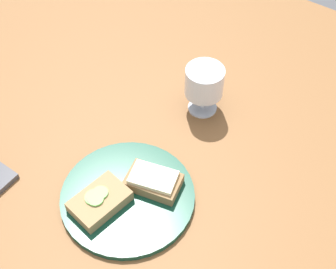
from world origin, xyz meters
TOP-DOWN VIEW (x-y plane):
  - wooden_table at (0.00, 0.00)cm, footprint 140.00×140.00cm
  - plate at (-11.49, -4.52)cm, footprint 26.00×26.00cm
  - sandwich_with_cheese at (-6.79, -7.29)cm, footprint 8.63×11.56cm
  - sandwich_with_cucumber at (-16.20, -1.71)cm, footprint 11.70×8.76cm
  - wine_glass at (17.17, -3.26)cm, footprint 8.41×8.41cm

SIDE VIEW (x-z plane):
  - wooden_table at x=0.00cm, z-range 0.00..3.00cm
  - plate at x=-11.49cm, z-range 3.00..4.35cm
  - sandwich_with_cucumber at x=-16.20cm, z-range 4.21..7.07cm
  - sandwich_with_cheese at x=-6.79cm, z-range 4.25..7.38cm
  - wine_glass at x=17.17cm, z-range 4.80..16.33cm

